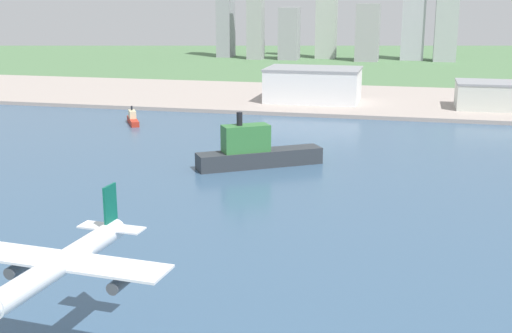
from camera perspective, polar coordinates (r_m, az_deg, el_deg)
name	(u,v)px	position (r m, az deg, el deg)	size (l,w,h in m)	color
ground_plane	(274,166)	(281.13, 1.55, 0.09)	(2400.00, 2400.00, 0.00)	#50764B
water_bay	(237,207)	(224.99, -1.62, -3.55)	(840.00, 360.00, 0.15)	#385675
industrial_pier	(330,99)	(465.10, 6.42, 5.85)	(840.00, 140.00, 2.50)	#A69890
airplane_landing	(62,264)	(126.82, -16.45, -8.10)	(39.57, 43.39, 14.24)	white
container_barge	(255,152)	(277.07, -0.07, 1.30)	(50.86, 37.88, 23.70)	#2D3338
tugboat_small	(133,119)	(381.37, -10.63, 4.06)	(15.58, 22.36, 9.72)	#B22D1E
warehouse_main	(313,84)	(443.77, 4.98, 7.09)	(62.08, 41.18, 22.28)	white
warehouse_annex	(489,95)	(437.79, 19.57, 5.86)	(41.08, 33.23, 16.71)	silver
distant_skyline	(342,12)	(787.76, 7.45, 13.12)	(279.34, 55.06, 155.38)	#9796A3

